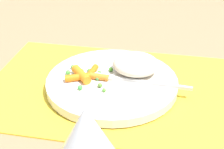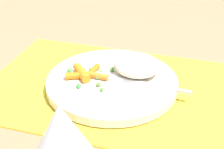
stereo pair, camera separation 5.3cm
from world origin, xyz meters
name	(u,v)px [view 2 (the right image)]	position (x,y,z in m)	size (l,w,h in m)	color
ground_plane	(112,89)	(0.00, 0.00, 0.00)	(2.40, 2.40, 0.00)	#997551
placemat	(112,87)	(0.00, 0.00, 0.00)	(0.50, 0.33, 0.01)	gold
plate	(112,83)	(0.00, 0.00, 0.01)	(0.26, 0.26, 0.02)	silver
rice_mound	(137,65)	(-0.04, -0.03, 0.04)	(0.09, 0.09, 0.04)	beige
carrot_portion	(85,74)	(0.05, 0.01, 0.03)	(0.08, 0.07, 0.02)	orange
pea_scatter	(88,74)	(0.05, 0.00, 0.03)	(0.09, 0.09, 0.01)	#4C9E3D
fork	(130,81)	(-0.04, 0.00, 0.03)	(0.20, 0.02, 0.01)	silver
wine_glass	(62,137)	(-0.03, 0.28, 0.12)	(0.07, 0.07, 0.16)	silver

